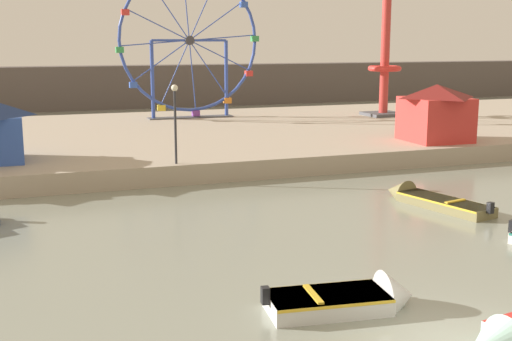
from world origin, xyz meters
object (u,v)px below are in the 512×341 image
at_px(motorboat_olive_wood, 426,199).
at_px(motorboat_pale_grey, 356,299).
at_px(carnival_booth_red_striped, 436,112).
at_px(drop_tower_red_tower, 385,45).
at_px(promenade_lamp_near, 175,112).
at_px(ferris_wheel_blue_frame, 189,43).

xyz_separation_m(motorboat_olive_wood, motorboat_pale_grey, (-8.33, -9.17, 0.03)).
bearing_deg(carnival_booth_red_striped, drop_tower_red_tower, 73.35).
bearing_deg(motorboat_olive_wood, promenade_lamp_near, 36.91).
height_order(drop_tower_red_tower, promenade_lamp_near, drop_tower_red_tower).
bearing_deg(drop_tower_red_tower, motorboat_olive_wood, -116.50).
height_order(motorboat_pale_grey, promenade_lamp_near, promenade_lamp_near).
relative_size(motorboat_pale_grey, drop_tower_red_tower, 0.29).
xyz_separation_m(ferris_wheel_blue_frame, promenade_lamp_near, (-5.70, -19.14, -3.20)).
height_order(ferris_wheel_blue_frame, promenade_lamp_near, ferris_wheel_blue_frame).
xyz_separation_m(drop_tower_red_tower, promenade_lamp_near, (-20.59, -15.30, -3.09)).
xyz_separation_m(motorboat_olive_wood, drop_tower_red_tower, (11.46, 22.99, 6.39)).
xyz_separation_m(motorboat_olive_wood, promenade_lamp_near, (-9.13, 7.69, 3.31)).
xyz_separation_m(carnival_booth_red_striped, promenade_lamp_near, (-16.32, -2.12, 0.77)).
height_order(ferris_wheel_blue_frame, drop_tower_red_tower, drop_tower_red_tower).
relative_size(motorboat_olive_wood, ferris_wheel_blue_frame, 0.50).
bearing_deg(motorboat_olive_wood, carnival_booth_red_striped, -49.25).
bearing_deg(carnival_booth_red_striped, promenade_lamp_near, -171.31).
distance_m(motorboat_pale_grey, promenade_lamp_near, 17.19).
bearing_deg(motorboat_pale_grey, drop_tower_red_tower, 65.32).
relative_size(motorboat_olive_wood, drop_tower_red_tower, 0.39).
bearing_deg(motorboat_pale_grey, motorboat_olive_wood, 54.68).
distance_m(motorboat_olive_wood, carnival_booth_red_striped, 12.43).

